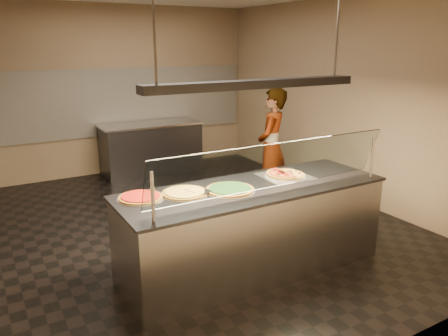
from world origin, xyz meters
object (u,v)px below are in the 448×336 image
sneeze_guard (275,166)px  pizza_tomato (141,197)px  perforated_tray (285,176)px  serving_counter (253,229)px  worker (271,147)px  half_pizza_sausage (292,173)px  prep_table (151,148)px  heat_lamp_housing (256,84)px  pizza_spatula (196,191)px  half_pizza_pepperoni (278,175)px  pizza_spinach (230,189)px  pizza_cheese (185,192)px

sneeze_guard → pizza_tomato: sneeze_guard is taller
sneeze_guard → perforated_tray: size_ratio=4.91×
serving_counter → worker: size_ratio=1.63×
half_pizza_sausage → prep_table: size_ratio=0.23×
perforated_tray → sneeze_guard: bearing=-136.6°
pizza_tomato → heat_lamp_housing: (1.12, -0.23, 1.01)m
worker → pizza_tomato: bearing=-12.0°
serving_counter → half_pizza_sausage: half_pizza_sausage is taller
half_pizza_sausage → perforated_tray: bearing=178.6°
sneeze_guard → pizza_spatula: sneeze_guard is taller
sneeze_guard → half_pizza_pepperoni: 0.66m
serving_counter → perforated_tray: 0.69m
serving_counter → heat_lamp_housing: heat_lamp_housing is taller
pizza_spinach → pizza_cheese: bearing=161.4°
pizza_spinach → half_pizza_pepperoni: bearing=10.0°
half_pizza_pepperoni → pizza_spinach: size_ratio=0.84×
pizza_tomato → pizza_spatula: pizza_spatula is taller
perforated_tray → prep_table: 3.87m
heat_lamp_housing → serving_counter: bearing=0.0°
half_pizza_pepperoni → pizza_cheese: (-1.09, 0.02, -0.02)m
pizza_spinach → pizza_tomato: pizza_spinach is taller
half_pizza_pepperoni → pizza_spinach: bearing=-170.0°
half_pizza_sausage → heat_lamp_housing: heat_lamp_housing is taller
sneeze_guard → perforated_tray: 0.73m
pizza_cheese → pizza_spatula: (0.09, -0.06, 0.01)m
prep_table → heat_lamp_housing: (-0.40, -3.96, 1.48)m
pizza_spinach → heat_lamp_housing: (0.28, -0.00, 1.00)m
prep_table → half_pizza_sausage: bearing=-87.2°
serving_counter → sneeze_guard: (-0.00, -0.34, 0.76)m
serving_counter → sneeze_guard: 0.83m
half_pizza_pepperoni → pizza_spatula: size_ratio=1.80×
pizza_tomato → pizza_spatula: 0.52m
half_pizza_pepperoni → pizza_spatula: bearing=-178.2°
serving_counter → half_pizza_pepperoni: 0.64m
half_pizza_sausage → pizza_spinach: bearing=-172.4°
heat_lamp_housing → half_pizza_sausage: bearing=11.2°
pizza_spinach → worker: size_ratio=0.29×
prep_table → heat_lamp_housing: bearing=-95.7°
sneeze_guard → pizza_spinach: size_ratio=5.08×
perforated_tray → pizza_cheese: bearing=178.8°
perforated_tray → pizza_spatula: (-1.10, -0.03, 0.02)m
prep_table → pizza_spinach: bearing=-99.8°
sneeze_guard → pizza_spinach: bearing=129.5°
serving_counter → heat_lamp_housing: 1.48m
half_pizza_sausage → pizza_tomato: half_pizza_sausage is taller
half_pizza_pepperoni → worker: worker is taller
prep_table → pizza_tomato: bearing=-112.1°
serving_counter → heat_lamp_housing: (0.00, 0.00, 1.48)m
pizza_spatula → heat_lamp_housing: size_ratio=0.10×
perforated_tray → half_pizza_sausage: half_pizza_sausage is taller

